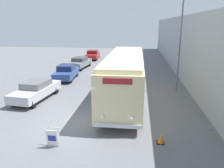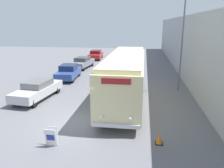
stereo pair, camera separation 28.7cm
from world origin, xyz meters
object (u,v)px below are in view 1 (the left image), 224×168
streetlamp (181,32)px  parked_car_far (80,62)px  parked_car_near (36,90)px  vintage_bus (125,75)px  parked_car_distant (93,55)px  traffic_cone (161,138)px  parked_car_mid (66,72)px  sign_board (53,138)px

streetlamp → parked_car_far: (-10.68, 8.43, -4.07)m
parked_car_near → vintage_bus: bearing=13.0°
parked_car_far → parked_car_distant: bearing=95.2°
vintage_bus → traffic_cone: (2.11, -6.07, -1.64)m
streetlamp → parked_car_near: size_ratio=1.57×
parked_car_near → parked_car_mid: 6.18m
parked_car_near → parked_car_distant: (0.14, 19.63, -0.02)m
parked_car_near → parked_car_mid: parked_car_mid is taller
parked_car_distant → sign_board: bearing=-86.2°
streetlamp → traffic_cone: 10.20m
parked_car_mid → traffic_cone: parked_car_mid is taller
parked_car_near → parked_car_far: 12.04m
vintage_bus → sign_board: size_ratio=12.90×
traffic_cone → vintage_bus: bearing=109.2°
sign_board → streetlamp: streetlamp is taller
vintage_bus → parked_car_far: (-6.46, 11.24, -1.16)m
vintage_bus → parked_car_near: size_ratio=2.37×
vintage_bus → parked_car_distant: size_ratio=2.39×
sign_board → parked_car_near: size_ratio=0.18×
parked_car_far → parked_car_mid: bearing=-82.4°
traffic_cone → parked_car_distant: bearing=108.8°
sign_board → parked_car_mid: parked_car_mid is taller
parked_car_distant → traffic_cone: 26.32m
parked_car_near → parked_car_far: bearing=95.7°
parked_car_mid → traffic_cone: 14.19m
parked_car_mid → parked_car_far: bearing=87.9°
streetlamp → parked_car_near: streetlamp is taller
streetlamp → parked_car_distant: streetlamp is taller
streetlamp → vintage_bus: bearing=-146.4°
sign_board → traffic_cone: sign_board is taller
parked_car_distant → traffic_cone: (8.49, -24.90, -0.46)m
sign_board → parked_car_distant: 26.04m
parked_car_mid → traffic_cone: (8.38, -11.44, -0.50)m
sign_board → vintage_bus: bearing=68.0°
parked_car_near → parked_car_distant: size_ratio=1.01×
parked_car_distant → traffic_cone: bearing=-75.3°
streetlamp → parked_car_far: bearing=141.7°
vintage_bus → streetlamp: streetlamp is taller
streetlamp → parked_car_distant: (-10.61, 16.02, -4.09)m
vintage_bus → streetlamp: 5.85m
vintage_bus → streetlamp: bearing=33.6°
parked_car_mid → parked_car_distant: size_ratio=0.90×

